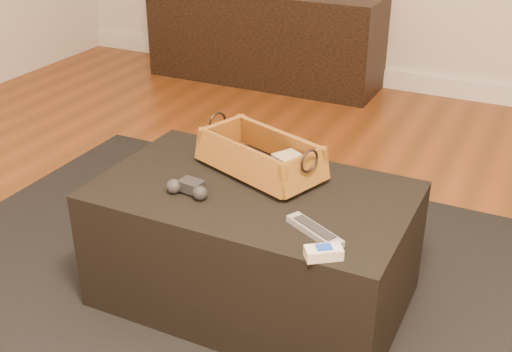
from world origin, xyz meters
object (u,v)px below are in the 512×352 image
at_px(silver_remote, 314,231).
at_px(wicker_basket, 260,158).
at_px(game_controller, 189,188).
at_px(ottoman, 253,245).
at_px(cream_gadget, 324,253).
at_px(media_cabinet, 264,36).
at_px(tv_remote, 252,164).

bearing_deg(silver_remote, wicker_basket, 136.89).
relative_size(wicker_basket, game_controller, 3.35).
height_order(ottoman, silver_remote, silver_remote).
bearing_deg(game_controller, cream_gadget, -15.88).
relative_size(media_cabinet, tv_remote, 6.73).
relative_size(tv_remote, cream_gadget, 2.12).
xyz_separation_m(ottoman, cream_gadget, (0.34, -0.27, 0.23)).
bearing_deg(silver_remote, game_controller, 174.48).
bearing_deg(game_controller, silver_remote, -5.52).
bearing_deg(cream_gadget, wicker_basket, 133.79).
bearing_deg(wicker_basket, tv_remote, -163.38).
distance_m(media_cabinet, game_controller, 2.45).
xyz_separation_m(game_controller, silver_remote, (0.44, -0.04, -0.01)).
height_order(ottoman, game_controller, game_controller).
bearing_deg(media_cabinet, cream_gadget, -61.44).
bearing_deg(game_controller, ottoman, 36.82).
xyz_separation_m(media_cabinet, wicker_basket, (0.96, -2.05, 0.18)).
bearing_deg(ottoman, tv_remote, 117.62).
xyz_separation_m(ottoman, game_controller, (-0.16, -0.12, 0.23)).
height_order(tv_remote, cream_gadget, tv_remote).
distance_m(ottoman, wicker_basket, 0.29).
bearing_deg(media_cabinet, ottoman, -65.52).
bearing_deg(tv_remote, cream_gadget, -29.44).
bearing_deg(tv_remote, game_controller, -99.24).
bearing_deg(tv_remote, media_cabinet, 128.55).
distance_m(wicker_basket, game_controller, 0.28).
distance_m(tv_remote, game_controller, 0.26).
bearing_deg(wicker_basket, media_cabinet, 114.99).
bearing_deg(cream_gadget, game_controller, 164.12).
bearing_deg(cream_gadget, ottoman, 141.88).
relative_size(wicker_basket, silver_remote, 2.43).
distance_m(game_controller, silver_remote, 0.44).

